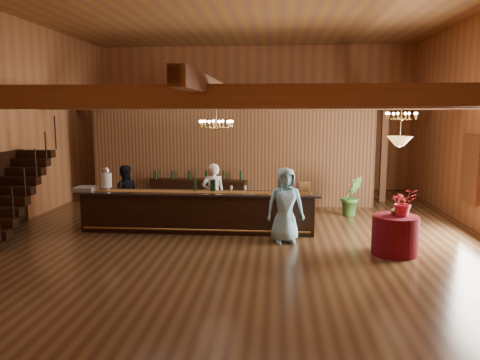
# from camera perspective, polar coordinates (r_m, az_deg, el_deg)

# --- Properties ---
(floor) EXTENTS (14.00, 14.00, 0.00)m
(floor) POSITION_cam_1_polar(r_m,az_deg,el_deg) (11.80, -0.23, -6.42)
(floor) COLOR brown
(floor) RESTS_ON ground
(ceiling) EXTENTS (14.00, 14.00, 0.00)m
(ceiling) POSITION_cam_1_polar(r_m,az_deg,el_deg) (11.68, -0.25, 20.67)
(ceiling) COLOR #9E6A30
(ceiling) RESTS_ON wall_back
(wall_back) EXTENTS (12.00, 0.10, 5.50)m
(wall_back) POSITION_cam_1_polar(r_m,az_deg,el_deg) (18.40, 1.60, 7.53)
(wall_back) COLOR #A96636
(wall_back) RESTS_ON floor
(wall_front) EXTENTS (12.00, 0.10, 5.50)m
(wall_front) POSITION_cam_1_polar(r_m,az_deg,el_deg) (4.48, -7.78, 5.03)
(wall_front) COLOR #A96636
(wall_front) RESTS_ON floor
(wall_left) EXTENTS (0.10, 14.00, 5.50)m
(wall_left) POSITION_cam_1_polar(r_m,az_deg,el_deg) (13.33, -27.07, 6.33)
(wall_left) COLOR #A96636
(wall_left) RESTS_ON floor
(beam_grid) EXTENTS (11.90, 13.90, 0.39)m
(beam_grid) POSITION_cam_1_polar(r_m,az_deg,el_deg) (11.92, -0.04, 9.47)
(beam_grid) COLOR brown
(beam_grid) RESTS_ON wall_left
(support_posts) EXTENTS (9.20, 10.20, 3.20)m
(support_posts) POSITION_cam_1_polar(r_m,az_deg,el_deg) (11.00, -0.46, 1.00)
(support_posts) COLOR brown
(support_posts) RESTS_ON floor
(partition_wall) EXTENTS (9.00, 0.18, 3.10)m
(partition_wall) POSITION_cam_1_polar(r_m,az_deg,el_deg) (15.01, -1.02, 2.76)
(partition_wall) COLOR brown
(partition_wall) RESTS_ON floor
(window_right_back) EXTENTS (0.12, 1.05, 1.75)m
(window_right_back) POSITION_cam_1_polar(r_m,az_deg,el_deg) (13.42, 26.39, 1.24)
(window_right_back) COLOR white
(window_right_back) RESTS_ON wall_right
(staircase) EXTENTS (1.00, 2.80, 2.00)m
(staircase) POSITION_cam_1_polar(r_m,az_deg,el_deg) (12.57, -26.16, -1.71)
(staircase) COLOR black
(staircase) RESTS_ON floor
(backroom_boxes) EXTENTS (4.10, 0.60, 1.10)m
(backroom_boxes) POSITION_cam_1_polar(r_m,az_deg,el_deg) (17.10, 0.32, -0.00)
(backroom_boxes) COLOR black
(backroom_boxes) RESTS_ON floor
(tasting_bar) EXTENTS (6.10, 0.83, 1.03)m
(tasting_bar) POSITION_cam_1_polar(r_m,az_deg,el_deg) (11.82, -5.22, -3.86)
(tasting_bar) COLOR black
(tasting_bar) RESTS_ON floor
(beverage_dispenser) EXTENTS (0.26, 0.26, 0.60)m
(beverage_dispenser) POSITION_cam_1_polar(r_m,az_deg,el_deg) (12.36, -15.96, 0.09)
(beverage_dispenser) COLOR silver
(beverage_dispenser) RESTS_ON tasting_bar
(glass_rack_tray) EXTENTS (0.50, 0.50, 0.10)m
(glass_rack_tray) POSITION_cam_1_polar(r_m,az_deg,el_deg) (12.50, -18.29, -1.02)
(glass_rack_tray) COLOR gray
(glass_rack_tray) RESTS_ON tasting_bar
(raffle_drum) EXTENTS (0.34, 0.24, 0.30)m
(raffle_drum) POSITION_cam_1_polar(r_m,az_deg,el_deg) (11.48, 7.81, -0.83)
(raffle_drum) COLOR #9D5F37
(raffle_drum) RESTS_ON tasting_bar
(bar_bottle_0) EXTENTS (0.07, 0.07, 0.30)m
(bar_bottle_0) POSITION_cam_1_polar(r_m,az_deg,el_deg) (11.83, -5.51, -0.65)
(bar_bottle_0) COLOR black
(bar_bottle_0) RESTS_ON tasting_bar
(bar_bottle_1) EXTENTS (0.07, 0.07, 0.30)m
(bar_bottle_1) POSITION_cam_1_polar(r_m,az_deg,el_deg) (11.76, -3.48, -0.68)
(bar_bottle_1) COLOR black
(bar_bottle_1) RESTS_ON tasting_bar
(bar_bottle_2) EXTENTS (0.07, 0.07, 0.30)m
(bar_bottle_2) POSITION_cam_1_polar(r_m,az_deg,el_deg) (11.75, -3.15, -0.68)
(bar_bottle_2) COLOR black
(bar_bottle_2) RESTS_ON tasting_bar
(backbar_shelf) EXTENTS (3.15, 0.96, 0.88)m
(backbar_shelf) POSITION_cam_1_polar(r_m,az_deg,el_deg) (14.95, -5.11, -1.59)
(backbar_shelf) COLOR black
(backbar_shelf) RESTS_ON floor
(round_table) EXTENTS (0.96, 0.96, 0.83)m
(round_table) POSITION_cam_1_polar(r_m,az_deg,el_deg) (10.49, 18.38, -6.39)
(round_table) COLOR #5C120C
(round_table) RESTS_ON floor
(chandelier_left) EXTENTS (0.80, 0.80, 0.64)m
(chandelier_left) POSITION_cam_1_polar(r_m,az_deg,el_deg) (11.27, -2.93, 6.87)
(chandelier_left) COLOR #B79048
(chandelier_left) RESTS_ON beam_grid
(chandelier_right) EXTENTS (0.80, 0.80, 0.45)m
(chandelier_right) POSITION_cam_1_polar(r_m,az_deg,el_deg) (12.99, 19.08, 7.43)
(chandelier_right) COLOR #B79048
(chandelier_right) RESTS_ON beam_grid
(pendant_lamp) EXTENTS (0.52, 0.52, 0.90)m
(pendant_lamp) POSITION_cam_1_polar(r_m,az_deg,el_deg) (10.18, 18.89, 4.50)
(pendant_lamp) COLOR #B79048
(pendant_lamp) RESTS_ON beam_grid
(bartender) EXTENTS (0.68, 0.52, 1.66)m
(bartender) POSITION_cam_1_polar(r_m,az_deg,el_deg) (12.39, -3.27, -1.79)
(bartender) COLOR white
(bartender) RESTS_ON floor
(staff_second) EXTENTS (0.92, 0.81, 1.59)m
(staff_second) POSITION_cam_1_polar(r_m,az_deg,el_deg) (13.00, -13.88, -1.70)
(staff_second) COLOR black
(staff_second) RESTS_ON floor
(guest) EXTENTS (0.94, 0.70, 1.75)m
(guest) POSITION_cam_1_polar(r_m,az_deg,el_deg) (10.81, 5.54, -3.07)
(guest) COLOR #85C4E5
(guest) RESTS_ON floor
(floor_plant) EXTENTS (0.77, 0.69, 1.17)m
(floor_plant) POSITION_cam_1_polar(r_m,az_deg,el_deg) (13.94, 13.46, -1.90)
(floor_plant) COLOR #38732C
(floor_plant) RESTS_ON floor
(table_flowers) EXTENTS (0.60, 0.54, 0.59)m
(table_flowers) POSITION_cam_1_polar(r_m,az_deg,el_deg) (10.36, 19.29, -2.58)
(table_flowers) COLOR #D42F3F
(table_flowers) RESTS_ON round_table
(table_vase) EXTENTS (0.18, 0.18, 0.32)m
(table_vase) POSITION_cam_1_polar(r_m,az_deg,el_deg) (10.48, 18.37, -3.18)
(table_vase) COLOR #B79048
(table_vase) RESTS_ON round_table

